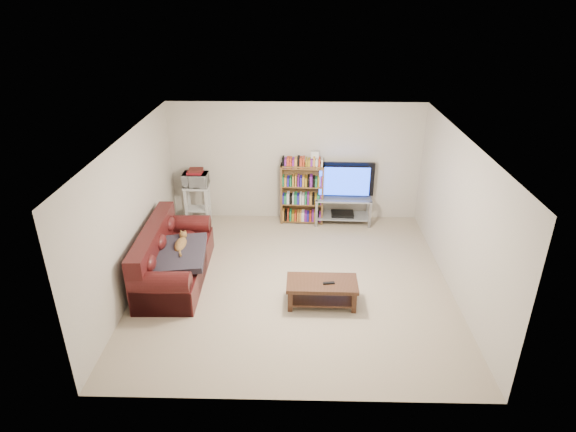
{
  "coord_description": "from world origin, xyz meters",
  "views": [
    {
      "loc": [
        0.07,
        -6.64,
        4.34
      ],
      "look_at": [
        -0.1,
        0.4,
        1.0
      ],
      "focal_mm": 30.0,
      "sensor_mm": 36.0,
      "label": 1
    }
  ],
  "objects_px": {
    "bookshelf": "(302,193)",
    "tv_stand": "(343,205)",
    "coffee_table": "(322,288)",
    "sofa": "(170,261)"
  },
  "relations": [
    {
      "from": "bookshelf",
      "to": "tv_stand",
      "type": "bearing_deg",
      "value": 2.38
    },
    {
      "from": "sofa",
      "to": "bookshelf",
      "type": "xyz_separation_m",
      "value": [
        2.15,
        2.16,
        0.32
      ]
    },
    {
      "from": "sofa",
      "to": "coffee_table",
      "type": "xyz_separation_m",
      "value": [
        2.45,
        -0.66,
        -0.05
      ]
    },
    {
      "from": "bookshelf",
      "to": "sofa",
      "type": "bearing_deg",
      "value": -132.15
    },
    {
      "from": "coffee_table",
      "to": "tv_stand",
      "type": "bearing_deg",
      "value": 80.06
    },
    {
      "from": "sofa",
      "to": "bookshelf",
      "type": "relative_size",
      "value": 1.74
    },
    {
      "from": "coffee_table",
      "to": "tv_stand",
      "type": "distance_m",
      "value": 2.87
    },
    {
      "from": "coffee_table",
      "to": "tv_stand",
      "type": "relative_size",
      "value": 0.94
    },
    {
      "from": "sofa",
      "to": "tv_stand",
      "type": "height_order",
      "value": "sofa"
    },
    {
      "from": "coffee_table",
      "to": "bookshelf",
      "type": "xyz_separation_m",
      "value": [
        -0.29,
        2.82,
        0.37
      ]
    }
  ]
}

